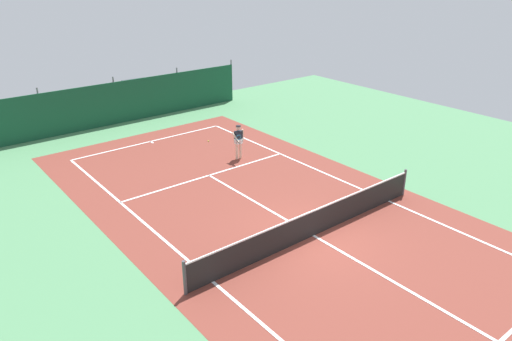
{
  "coord_description": "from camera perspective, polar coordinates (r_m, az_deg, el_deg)",
  "views": [
    {
      "loc": [
        -10.27,
        -9.74,
        8.53
      ],
      "look_at": [
        0.65,
        3.94,
        0.9
      ],
      "focal_mm": 33.58,
      "sensor_mm": 36.0,
      "label": 1
    }
  ],
  "objects": [
    {
      "name": "back_fence",
      "position": [
        29.11,
        -16.57,
        6.89
      ],
      "size": [
        16.3,
        0.98,
        2.7
      ],
      "color": "#14472D",
      "rests_on": "ground"
    },
    {
      "name": "ground_plane",
      "position": [
        16.53,
        6.83,
        -7.72
      ],
      "size": [
        36.0,
        36.0,
        0.0
      ],
      "primitive_type": "plane",
      "color": "#4C8456"
    },
    {
      "name": "parked_car",
      "position": [
        31.53,
        -13.67,
        8.77
      ],
      "size": [
        2.23,
        4.31,
        1.68
      ],
      "rotation": [
        0.0,
        0.0,
        3.07
      ],
      "color": "navy",
      "rests_on": "ground"
    },
    {
      "name": "tennis_player",
      "position": [
        22.31,
        -2.1,
        3.7
      ],
      "size": [
        0.74,
        0.74,
        1.64
      ],
      "rotation": [
        0.0,
        0.0,
        3.07
      ],
      "color": "beige",
      "rests_on": "ground"
    },
    {
      "name": "tennis_ball_near_player",
      "position": [
        24.95,
        -5.69,
        3.51
      ],
      "size": [
        0.07,
        0.07,
        0.07
      ],
      "primitive_type": "sphere",
      "color": "#CCDB33",
      "rests_on": "ground"
    },
    {
      "name": "court_surface",
      "position": [
        16.52,
        6.83,
        -7.71
      ],
      "size": [
        11.02,
        26.6,
        0.01
      ],
      "color": "brown",
      "rests_on": "ground"
    },
    {
      "name": "tennis_net",
      "position": [
        16.27,
        6.92,
        -6.18
      ],
      "size": [
        10.12,
        0.1,
        1.1
      ],
      "color": "black",
      "rests_on": "ground"
    }
  ]
}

